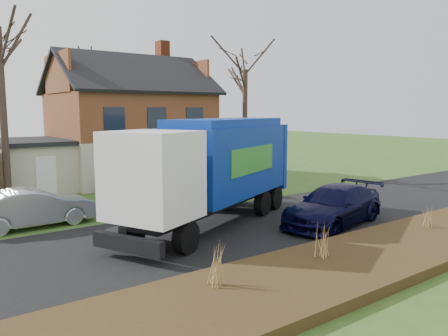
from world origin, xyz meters
TOP-DOWN VIEW (x-y plane):
  - ground at (0.00, 0.00)m, footprint 120.00×120.00m
  - road at (0.00, 0.00)m, footprint 80.00×7.00m
  - mulch_verge at (0.00, -5.30)m, footprint 80.00×3.50m
  - main_house at (1.49, 13.91)m, footprint 12.95×8.95m
  - garbage_truck at (-0.36, 0.99)m, footprint 9.82×6.39m
  - silver_sedan at (-6.17, 4.76)m, footprint 4.61×1.77m
  - navy_wagon at (3.44, -1.80)m, footprint 5.55×3.12m
  - tree_front_east at (7.73, 9.16)m, footprint 3.62×3.62m
  - tree_back at (2.43, 22.33)m, footprint 3.22×3.22m
  - grass_clump_west at (-4.16, -4.72)m, footprint 0.38×0.31m
  - grass_clump_mid at (-0.55, -4.78)m, footprint 0.35×0.29m
  - grass_clump_east at (4.98, -4.73)m, footprint 0.32×0.26m

SIDE VIEW (x-z plane):
  - ground at x=0.00m, z-range 0.00..0.00m
  - road at x=0.00m, z-range 0.00..0.02m
  - mulch_verge at x=0.00m, z-range 0.00..0.30m
  - grass_clump_east at x=4.98m, z-range 0.30..1.09m
  - silver_sedan at x=-6.17m, z-range 0.00..1.50m
  - navy_wagon at x=3.44m, z-range 0.00..1.52m
  - grass_clump_mid at x=-0.55m, z-range 0.30..1.27m
  - grass_clump_west at x=-4.16m, z-range 0.30..1.31m
  - garbage_truck at x=-0.36m, z-range 0.32..4.44m
  - main_house at x=1.49m, z-range -0.60..8.66m
  - tree_front_east at x=7.73m, z-range 3.15..13.20m
  - tree_back at x=2.43m, z-range 3.40..13.58m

